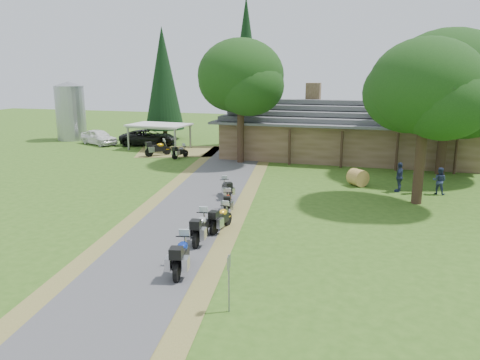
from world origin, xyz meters
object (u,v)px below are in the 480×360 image
(car_dark_suv, at_px, (149,134))
(car_white_sedan, at_px, (99,135))
(motorcycle_carport_a, at_px, (158,148))
(motorcycle_row_e, at_px, (226,188))
(motorcycle_row_d, at_px, (228,201))
(silo, at_px, (70,111))
(hay_bale, at_px, (358,177))
(motorcycle_carport_b, at_px, (180,151))
(motorcycle_row_a, at_px, (181,254))
(motorcycle_row_b, at_px, (200,226))
(motorcycle_row_c, at_px, (221,217))
(lodge, at_px, (346,129))
(carport, at_px, (160,137))

(car_dark_suv, bearing_deg, car_white_sedan, 86.83)
(car_dark_suv, bearing_deg, motorcycle_carport_a, -160.34)
(motorcycle_row_e, bearing_deg, motorcycle_row_d, 168.76)
(car_white_sedan, xyz_separation_m, motorcycle_carport_a, (8.48, -4.13, -0.23))
(silo, height_order, motorcycle_row_e, silo)
(motorcycle_row_d, xyz_separation_m, hay_bale, (6.32, 7.75, -0.03))
(motorcycle_carport_a, height_order, motorcycle_carport_b, motorcycle_carport_a)
(motorcycle_row_a, bearing_deg, motorcycle_row_b, -3.21)
(silo, relative_size, motorcycle_carport_b, 3.57)
(motorcycle_carport_a, bearing_deg, car_white_sedan, 104.80)
(car_white_sedan, distance_m, motorcycle_carport_b, 11.71)
(car_white_sedan, xyz_separation_m, motorcycle_carport_b, (10.76, -4.60, -0.37))
(car_dark_suv, height_order, motorcycle_row_e, car_dark_suv)
(motorcycle_row_d, height_order, motorcycle_carport_b, motorcycle_carport_b)
(motorcycle_row_d, bearing_deg, motorcycle_carport_b, 17.49)
(motorcycle_carport_b, height_order, hay_bale, motorcycle_carport_b)
(motorcycle_row_c, distance_m, motorcycle_carport_b, 18.79)
(lodge, xyz_separation_m, motorcycle_row_a, (-4.22, -25.51, -1.73))
(carport, relative_size, hay_bale, 4.99)
(motorcycle_row_e, xyz_separation_m, motorcycle_carport_a, (-9.88, 11.38, 0.13))
(motorcycle_row_d, bearing_deg, motorcycle_row_c, 176.74)
(silo, bearing_deg, lodge, -5.05)
(silo, distance_m, car_white_sedan, 5.55)
(motorcycle_row_b, bearing_deg, silo, 37.41)
(motorcycle_row_c, xyz_separation_m, motorcycle_row_e, (-1.51, 5.53, -0.04))
(carport, bearing_deg, motorcycle_row_e, -48.68)
(lodge, relative_size, motorcycle_carport_b, 12.47)
(car_white_sedan, xyz_separation_m, motorcycle_row_d, (19.29, -18.19, -0.38))
(motorcycle_row_b, distance_m, motorcycle_row_c, 1.71)
(motorcycle_row_e, bearing_deg, carport, 6.94)
(hay_bale, bearing_deg, car_dark_suv, 150.96)
(silo, relative_size, motorcycle_row_e, 3.53)
(motorcycle_row_b, height_order, motorcycle_row_c, motorcycle_row_b)
(motorcycle_row_a, bearing_deg, motorcycle_carport_b, 12.04)
(motorcycle_carport_b, bearing_deg, car_white_sedan, 84.83)
(motorcycle_carport_a, bearing_deg, car_dark_suv, 74.87)
(motorcycle_row_a, xyz_separation_m, motorcycle_row_b, (-0.45, 3.14, -0.02))
(motorcycle_row_c, relative_size, hay_bale, 1.70)
(lodge, bearing_deg, motorcycle_row_a, -99.38)
(motorcycle_carport_b, bearing_deg, carport, 61.93)
(lodge, relative_size, motorcycle_row_b, 10.51)
(hay_bale, bearing_deg, car_white_sedan, 157.82)
(car_white_sedan, distance_m, motorcycle_row_e, 24.03)
(silo, height_order, motorcycle_row_a, silo)
(motorcycle_row_c, bearing_deg, carport, 40.00)
(motorcycle_row_c, relative_size, motorcycle_row_d, 1.10)
(motorcycle_row_e, bearing_deg, motorcycle_carport_b, 4.33)
(lodge, distance_m, motorcycle_row_b, 22.92)
(motorcycle_carport_b, bearing_deg, hay_bale, -93.49)
(motorcycle_row_c, height_order, motorcycle_row_d, motorcycle_row_c)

